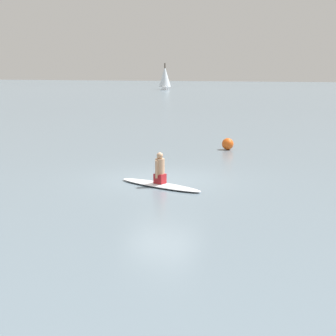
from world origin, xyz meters
TOP-DOWN VIEW (x-y plane):
  - ground_plane at (0.00, 0.00)m, footprint 400.00×400.00m
  - surfboard at (0.40, -0.99)m, footprint 3.31×1.32m
  - person_paddler at (0.40, -0.99)m, footprint 0.39×0.45m
  - sailboat_far_right at (-42.20, 86.57)m, footprint 3.28×3.80m
  - buoy_marker at (-0.29, 7.74)m, footprint 0.57×0.57m

SIDE VIEW (x-z plane):
  - ground_plane at x=0.00m, z-range 0.00..0.00m
  - surfboard at x=0.40m, z-range 0.00..0.11m
  - buoy_marker at x=-0.29m, z-range 0.00..0.57m
  - person_paddler at x=0.40m, z-range 0.06..1.09m
  - sailboat_far_right at x=-42.20m, z-range -0.18..5.59m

